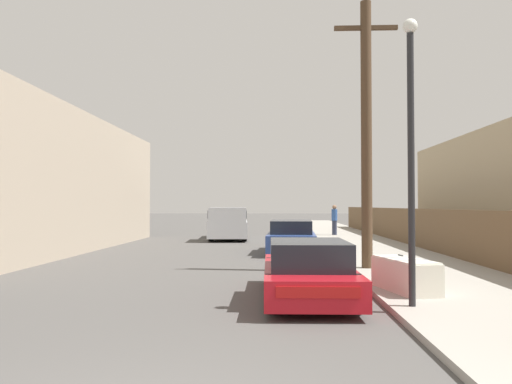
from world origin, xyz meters
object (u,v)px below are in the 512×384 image
object	(u,v)px
parked_sports_car_red	(308,272)
pedestrian	(334,219)
car_parked_mid	(291,237)
street_lamp	(411,140)
pickup_truck	(228,224)
utility_pole	(366,130)
discarded_fridge	(405,275)

from	to	relation	value
parked_sports_car_red	pedestrian	world-z (taller)	pedestrian
car_parked_mid	street_lamp	xyz separation A→B (m)	(1.76, -10.96, 2.43)
parked_sports_car_red	street_lamp	xyz separation A→B (m)	(1.75, -1.22, 2.50)
pickup_truck	pedestrian	size ratio (longest dim) A/B	3.31
utility_pole	pedestrian	bearing A→B (deg)	86.60
pedestrian	discarded_fridge	bearing A→B (deg)	-92.48
parked_sports_car_red	car_parked_mid	distance (m)	9.74
car_parked_mid	utility_pole	bearing A→B (deg)	-68.61
discarded_fridge	pickup_truck	size ratio (longest dim) A/B	0.32
car_parked_mid	pickup_truck	world-z (taller)	pickup_truck
discarded_fridge	pickup_truck	distance (m)	17.49
car_parked_mid	pedestrian	world-z (taller)	pedestrian
discarded_fridge	parked_sports_car_red	bearing A→B (deg)	176.67
pedestrian	parked_sports_car_red	bearing A→B (deg)	-98.26
pickup_truck	utility_pole	distance (m)	14.24
discarded_fridge	pedestrian	bearing A→B (deg)	74.44
parked_sports_car_red	pickup_truck	size ratio (longest dim) A/B	0.76
pickup_truck	utility_pole	bearing A→B (deg)	107.91
discarded_fridge	street_lamp	distance (m)	3.04
parked_sports_car_red	pedestrian	bearing A→B (deg)	80.99
car_parked_mid	utility_pole	world-z (taller)	utility_pole
car_parked_mid	pedestrian	xyz separation A→B (m)	(2.88, 10.03, 0.43)
parked_sports_car_red	utility_pole	size ratio (longest dim) A/B	0.59
street_lamp	pedestrian	distance (m)	21.12
discarded_fridge	utility_pole	bearing A→B (deg)	78.24
discarded_fridge	car_parked_mid	bearing A→B (deg)	89.20
parked_sports_car_red	car_parked_mid	world-z (taller)	car_parked_mid
discarded_fridge	street_lamp	xyz separation A→B (m)	(-0.28, -1.57, 2.60)
discarded_fridge	pedestrian	distance (m)	19.45
discarded_fridge	pedestrian	world-z (taller)	pedestrian
utility_pole	discarded_fridge	bearing A→B (deg)	-88.68
discarded_fridge	car_parked_mid	distance (m)	9.61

